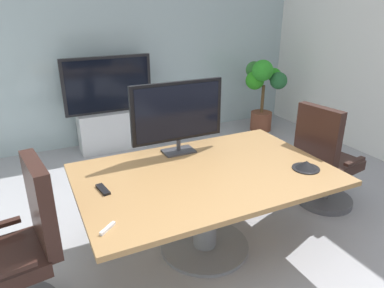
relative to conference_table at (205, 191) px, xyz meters
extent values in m
plane|color=#99999E|center=(-0.14, -0.30, -0.56)|extent=(7.42, 7.42, 0.00)
cube|color=#9EB2B7|center=(-0.14, 2.91, 0.87)|extent=(6.32, 0.10, 2.85)
cube|color=olive|center=(0.00, 0.00, 0.15)|extent=(1.99, 1.29, 0.04)
cylinder|color=slate|center=(0.00, 0.00, -0.21)|extent=(0.20, 0.20, 0.68)
cylinder|color=slate|center=(0.00, 0.00, -0.54)|extent=(0.76, 0.76, 0.03)
cube|color=black|center=(-1.48, -0.11, -0.10)|extent=(0.54, 0.54, 0.10)
cube|color=black|center=(-1.22, -0.07, 0.23)|extent=(0.15, 0.46, 0.60)
cube|color=black|center=(-1.43, -0.36, 0.02)|extent=(0.28, 0.09, 0.03)
cylinder|color=#4C4C51|center=(1.48, 0.10, -0.53)|extent=(0.56, 0.56, 0.06)
cylinder|color=#4C4C51|center=(1.48, 0.10, -0.32)|extent=(0.07, 0.07, 0.36)
cube|color=black|center=(1.48, 0.10, -0.10)|extent=(0.55, 0.55, 0.10)
cube|color=black|center=(1.22, 0.06, 0.23)|extent=(0.16, 0.46, 0.60)
cube|color=black|center=(1.51, -0.16, 0.02)|extent=(0.28, 0.09, 0.03)
cube|color=black|center=(1.42, 0.35, 0.02)|extent=(0.28, 0.09, 0.03)
cube|color=#333338|center=(-0.03, 0.47, 0.18)|extent=(0.28, 0.18, 0.02)
cylinder|color=#333338|center=(-0.03, 0.47, 0.23)|extent=(0.04, 0.04, 0.10)
cube|color=black|center=(-0.03, 0.48, 0.54)|extent=(0.84, 0.04, 0.52)
cube|color=black|center=(-0.03, 0.46, 0.54)|extent=(0.77, 0.01, 0.47)
cube|color=#B7BABC|center=(-0.16, 2.56, -0.28)|extent=(0.90, 0.36, 0.55)
cube|color=black|center=(-0.16, 2.54, 0.37)|extent=(1.20, 0.06, 0.76)
cube|color=black|center=(-0.16, 2.51, 0.37)|extent=(1.12, 0.01, 0.69)
cylinder|color=brown|center=(2.24, 2.27, -0.41)|extent=(0.34, 0.34, 0.30)
cylinder|color=brown|center=(2.24, 2.27, -0.04)|extent=(0.05, 0.05, 0.44)
sphere|color=#28931F|center=(2.45, 2.31, 0.33)|extent=(0.22, 0.22, 0.22)
sphere|color=#255D24|center=(2.27, 2.40, 0.37)|extent=(0.23, 0.23, 0.23)
sphere|color=#306F2E|center=(2.17, 2.46, 0.41)|extent=(0.27, 0.27, 0.27)
sphere|color=#2C921D|center=(2.07, 2.29, 0.28)|extent=(0.29, 0.29, 0.29)
sphere|color=green|center=(2.10, 2.15, 0.45)|extent=(0.32, 0.32, 0.32)
sphere|color=#256333|center=(2.37, 2.08, 0.28)|extent=(0.26, 0.26, 0.26)
cone|color=black|center=(0.76, -0.30, 0.20)|extent=(0.19, 0.19, 0.07)
cylinder|color=black|center=(0.76, -0.30, 0.17)|extent=(0.22, 0.22, 0.01)
cube|color=black|center=(-0.80, 0.06, 0.18)|extent=(0.07, 0.18, 0.02)
cube|color=silver|center=(-0.88, -0.42, 0.18)|extent=(0.11, 0.10, 0.02)
camera|label=1|loc=(-1.20, -2.23, 1.43)|focal=33.24mm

